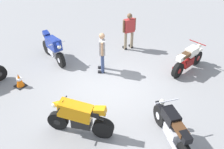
# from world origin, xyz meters

# --- Properties ---
(ground_plane) EXTENTS (40.00, 40.00, 0.00)m
(ground_plane) POSITION_xyz_m (0.00, 0.00, 0.00)
(ground_plane) COLOR gray
(motorcycle_blue_sportbike) EXTENTS (1.91, 0.90, 1.14)m
(motorcycle_blue_sportbike) POSITION_xyz_m (3.16, -0.29, 0.59)
(motorcycle_blue_sportbike) COLOR black
(motorcycle_blue_sportbike) RESTS_ON ground
(motorcycle_cream_vintage) EXTENTS (0.76, 1.95, 1.07)m
(motorcycle_cream_vintage) POSITION_xyz_m (-1.64, -2.89, 0.49)
(motorcycle_cream_vintage) COLOR black
(motorcycle_cream_vintage) RESTS_ON ground
(motorcycle_orange_sportbike) EXTENTS (1.86, 1.03, 1.14)m
(motorcycle_orange_sportbike) POSITION_xyz_m (-0.52, 2.04, 0.59)
(motorcycle_orange_sportbike) COLOR black
(motorcycle_orange_sportbike) RESTS_ON ground
(motorcycle_black_cruiser) EXTENTS (1.75, 1.34, 1.09)m
(motorcycle_black_cruiser) POSITION_xyz_m (-2.76, 0.81, 0.52)
(motorcycle_black_cruiser) COLOR black
(motorcycle_black_cruiser) RESTS_ON ground
(person_in_gray_shirt) EXTENTS (0.51, 0.56, 1.62)m
(person_in_gray_shirt) POSITION_xyz_m (1.00, -0.86, 0.91)
(person_in_gray_shirt) COLOR #384772
(person_in_gray_shirt) RESTS_ON ground
(person_in_red_shirt) EXTENTS (0.47, 0.62, 1.67)m
(person_in_red_shirt) POSITION_xyz_m (1.21, -3.00, 0.95)
(person_in_red_shirt) COLOR gray
(person_in_red_shirt) RESTS_ON ground
(traffic_cone) EXTENTS (0.36, 0.36, 0.53)m
(traffic_cone) POSITION_xyz_m (2.72, 1.75, 0.26)
(traffic_cone) COLOR black
(traffic_cone) RESTS_ON ground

